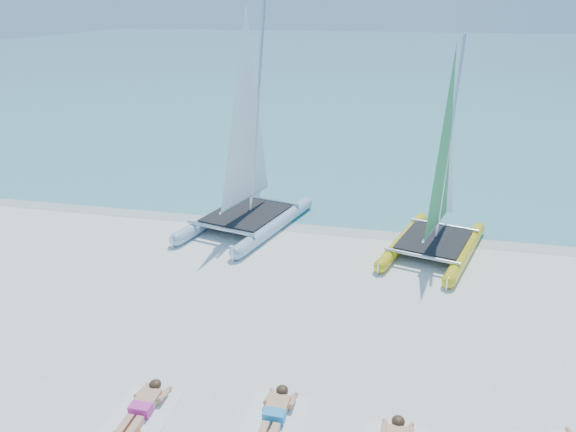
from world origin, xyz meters
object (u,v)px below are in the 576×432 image
(sunbather_b, at_px, (274,418))
(catamaran_yellow, at_px, (443,183))
(towel_a, at_px, (135,424))
(sunbather_a, at_px, (140,411))
(catamaran_blue, at_px, (247,162))
(towel_b, at_px, (271,431))

(sunbather_b, bearing_deg, catamaran_yellow, 70.91)
(towel_a, distance_m, sunbather_b, 2.32)
(towel_a, xyz_separation_m, sunbather_a, (0.00, 0.19, 0.11))
(catamaran_blue, bearing_deg, catamaran_yellow, 10.35)
(catamaran_yellow, distance_m, towel_b, 8.94)
(towel_a, height_order, sunbather_a, sunbather_a)
(catamaran_yellow, xyz_separation_m, sunbather_b, (-2.80, -8.09, -1.77))
(towel_a, xyz_separation_m, towel_b, (2.26, 0.35, 0.00))
(catamaran_yellow, bearing_deg, catamaran_blue, -168.34)
(catamaran_blue, bearing_deg, sunbather_a, -71.48)
(towel_a, relative_size, sunbather_a, 1.07)
(towel_a, relative_size, sunbather_b, 1.07)
(catamaran_blue, xyz_separation_m, towel_b, (2.97, -8.64, -2.05))
(catamaran_yellow, distance_m, sunbather_a, 10.00)
(sunbather_a, height_order, sunbather_b, same)
(catamaran_blue, distance_m, catamaran_yellow, 5.78)
(sunbather_a, bearing_deg, catamaran_blue, 94.62)
(catamaran_yellow, bearing_deg, sunbather_b, -93.89)
(catamaran_blue, relative_size, towel_a, 3.73)
(sunbather_b, bearing_deg, catamaran_blue, 109.36)
(catamaran_yellow, distance_m, towel_a, 10.18)
(towel_b, bearing_deg, towel_a, -171.13)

